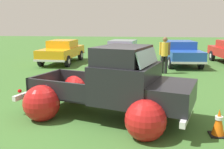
{
  "coord_description": "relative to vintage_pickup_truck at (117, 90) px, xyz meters",
  "views": [
    {
      "loc": [
        1.04,
        -6.5,
        2.49
      ],
      "look_at": [
        0.0,
        1.85,
        0.77
      ],
      "focal_mm": 40.5,
      "sensor_mm": 36.0,
      "label": 1
    }
  ],
  "objects": [
    {
      "name": "ground_plane",
      "position": [
        -0.37,
        0.11,
        -0.76
      ],
      "size": [
        80.0,
        80.0,
        0.0
      ],
      "primitive_type": "plane",
      "color": "#3D6B2D"
    },
    {
      "name": "vintage_pickup_truck",
      "position": [
        0.0,
        0.0,
        0.0
      ],
      "size": [
        4.98,
        3.73,
        1.96
      ],
      "rotation": [
        0.0,
        0.0,
        -0.3
      ],
      "color": "black",
      "rests_on": "ground"
    },
    {
      "name": "show_car_0",
      "position": [
        -4.41,
        8.96,
        0.02
      ],
      "size": [
        1.93,
        4.34,
        1.43
      ],
      "rotation": [
        0.0,
        0.0,
        -1.6
      ],
      "color": "black",
      "rests_on": "ground"
    },
    {
      "name": "show_car_1",
      "position": [
        -0.64,
        9.35,
        0.02
      ],
      "size": [
        2.35,
        4.57,
        1.43
      ],
      "rotation": [
        0.0,
        0.0,
        -1.7
      ],
      "color": "black",
      "rests_on": "ground"
    },
    {
      "name": "show_car_2",
      "position": [
        2.88,
        9.17,
        0.03
      ],
      "size": [
        2.19,
        4.51,
        1.43
      ],
      "rotation": [
        0.0,
        0.0,
        -1.49
      ],
      "color": "black",
      "rests_on": "ground"
    },
    {
      "name": "spectator_0",
      "position": [
        1.71,
        6.27,
        0.29
      ],
      "size": [
        0.54,
        0.38,
        1.82
      ],
      "rotation": [
        0.0,
        0.0,
        4.6
      ],
      "color": "black",
      "rests_on": "ground"
    },
    {
      "name": "spectator_1",
      "position": [
        0.07,
        3.21,
        0.2
      ],
      "size": [
        0.53,
        0.36,
        1.67
      ],
      "rotation": [
        0.0,
        0.0,
        1.62
      ],
      "color": "black",
      "rests_on": "ground"
    },
    {
      "name": "lane_cone_0",
      "position": [
        2.38,
        -0.83,
        -0.45
      ],
      "size": [
        0.36,
        0.36,
        0.63
      ],
      "color": "black",
      "rests_on": "ground"
    }
  ]
}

